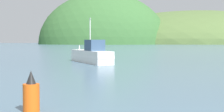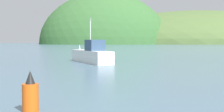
% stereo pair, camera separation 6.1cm
% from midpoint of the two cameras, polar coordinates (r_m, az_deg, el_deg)
% --- Properties ---
extents(hill_far_center, '(85.52, 68.42, 67.89)m').
position_cam_midpoint_polar(hill_far_center, '(215.38, -1.37, 2.12)').
color(hill_far_center, '#386633').
rests_on(hill_far_center, ground).
extents(hill_far_left, '(177.07, 141.66, 50.65)m').
position_cam_midpoint_polar(hill_far_left, '(264.12, 14.67, 2.16)').
color(hill_far_left, '#516B38').
rests_on(hill_far_left, ground).
extents(fishing_boat_white, '(5.37, 9.40, 5.29)m').
position_cam_midpoint_polar(fishing_boat_white, '(38.30, -3.57, 0.21)').
color(fishing_boat_white, white).
rests_on(fishing_boat_white, ground).
extents(channel_buoy, '(0.61, 0.61, 1.54)m').
position_cam_midpoint_polar(channel_buoy, '(12.54, -14.04, -6.63)').
color(channel_buoy, '#E55914').
rests_on(channel_buoy, ground).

